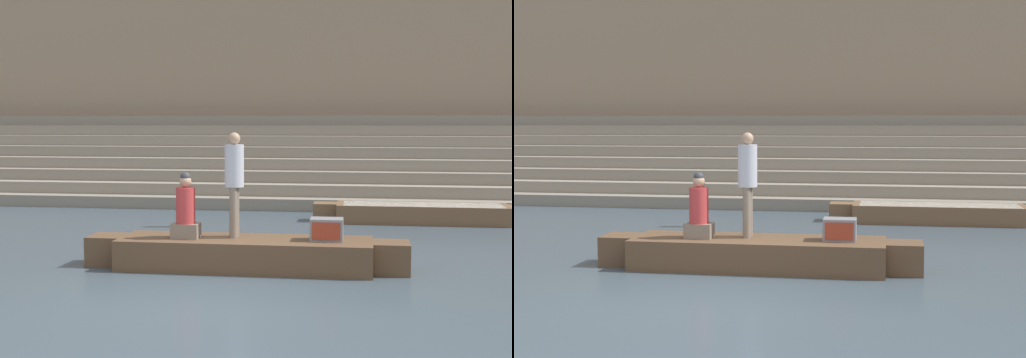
{
  "view_description": "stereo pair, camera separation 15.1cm",
  "coord_description": "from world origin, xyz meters",
  "views": [
    {
      "loc": [
        2.27,
        -9.51,
        2.43
      ],
      "look_at": [
        0.33,
        3.27,
        1.41
      ],
      "focal_mm": 50.0,
      "sensor_mm": 36.0,
      "label": 1
    },
    {
      "loc": [
        2.42,
        -9.49,
        2.43
      ],
      "look_at": [
        0.33,
        3.27,
        1.41
      ],
      "focal_mm": 50.0,
      "sensor_mm": 36.0,
      "label": 2
    }
  ],
  "objects": [
    {
      "name": "ghat_steps",
      "position": [
        0.0,
        13.18,
        0.94
      ],
      "size": [
        36.0,
        5.3,
        2.67
      ],
      "color": "gray",
      "rests_on": "ground"
    },
    {
      "name": "rowboat_main",
      "position": [
        0.33,
        2.07,
        0.27
      ],
      "size": [
        5.38,
        1.35,
        0.51
      ],
      "rotation": [
        0.0,
        0.0,
        -0.01
      ],
      "color": "brown",
      "rests_on": "ground"
    },
    {
      "name": "person_standing",
      "position": [
        0.13,
        2.18,
        1.53
      ],
      "size": [
        0.32,
        0.32,
        1.76
      ],
      "rotation": [
        0.0,
        0.0,
        -0.07
      ],
      "color": "#756656",
      "rests_on": "rowboat_main"
    },
    {
      "name": "person_rowing",
      "position": [
        -0.66,
        1.96,
        0.96
      ],
      "size": [
        0.45,
        0.35,
        1.11
      ],
      "rotation": [
        0.0,
        0.0,
        -0.15
      ],
      "color": "#756656",
      "rests_on": "rowboat_main"
    },
    {
      "name": "mooring_post",
      "position": [
        -1.83,
        6.56,
        0.52
      ],
      "size": [
        0.17,
        0.17,
        1.03
      ],
      "primitive_type": "cylinder",
      "color": "#473828",
      "rests_on": "ground"
    },
    {
      "name": "moored_boat_shore",
      "position": [
        3.68,
        8.09,
        0.24
      ],
      "size": [
        5.27,
        1.17,
        0.45
      ],
      "rotation": [
        0.0,
        0.0,
        0.04
      ],
      "color": "brown",
      "rests_on": "ground"
    },
    {
      "name": "tv_set",
      "position": [
        1.68,
        2.08,
        0.69
      ],
      "size": [
        0.53,
        0.42,
        0.36
      ],
      "rotation": [
        0.0,
        0.0,
        -0.01
      ],
      "color": "slate",
      "rests_on": "rowboat_main"
    },
    {
      "name": "ground_plane",
      "position": [
        0.0,
        0.0,
        0.0
      ],
      "size": [
        120.0,
        120.0,
        0.0
      ],
      "primitive_type": "plane",
      "color": "#3D4C56"
    },
    {
      "name": "back_wall",
      "position": [
        0.0,
        15.65,
        4.48
      ],
      "size": [
        34.2,
        1.28,
        9.02
      ],
      "color": "#937A60",
      "rests_on": "ground"
    }
  ]
}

